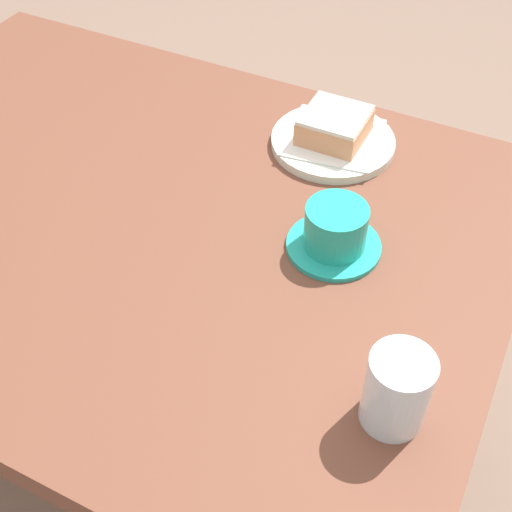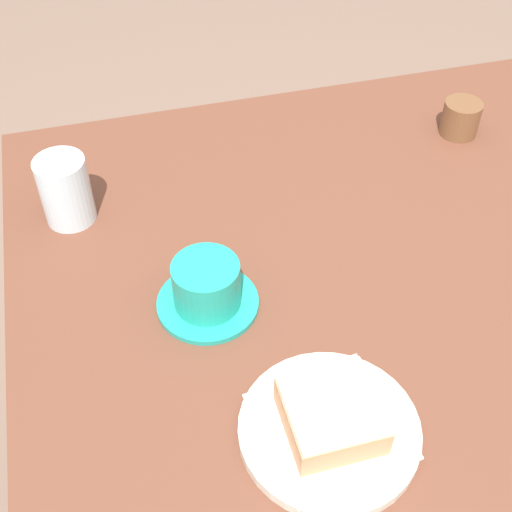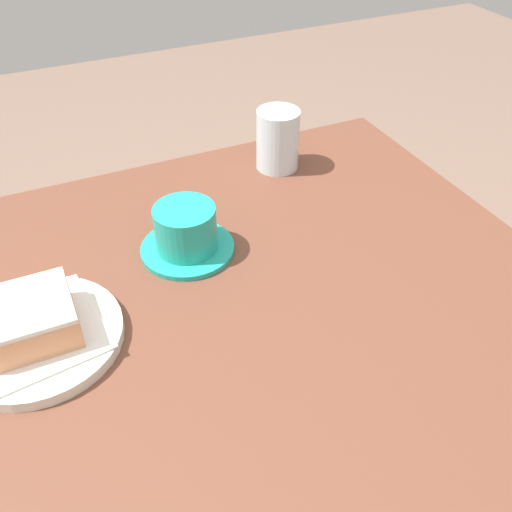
# 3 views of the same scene
# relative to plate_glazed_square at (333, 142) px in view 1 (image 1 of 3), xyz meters

# --- Properties ---
(ground_plane) EXTENTS (6.00, 6.00, 0.00)m
(ground_plane) POSITION_rel_plate_glazed_square_xyz_m (0.21, 0.26, -0.71)
(ground_plane) COLOR #7E6454
(table) EXTENTS (1.09, 0.80, 0.70)m
(table) POSITION_rel_plate_glazed_square_xyz_m (0.21, 0.26, -0.10)
(table) COLOR brown
(table) RESTS_ON ground_plane
(plate_glazed_square) EXTENTS (0.20, 0.20, 0.01)m
(plate_glazed_square) POSITION_rel_plate_glazed_square_xyz_m (0.00, 0.00, 0.00)
(plate_glazed_square) COLOR silver
(plate_glazed_square) RESTS_ON table
(napkin_glazed_square) EXTENTS (0.16, 0.16, 0.00)m
(napkin_glazed_square) POSITION_rel_plate_glazed_square_xyz_m (0.00, 0.00, 0.01)
(napkin_glazed_square) COLOR white
(napkin_glazed_square) RESTS_ON plate_glazed_square
(donut_glazed_square) EXTENTS (0.10, 0.10, 0.04)m
(donut_glazed_square) POSITION_rel_plate_glazed_square_xyz_m (0.00, 0.00, 0.03)
(donut_glazed_square) COLOR tan
(donut_glazed_square) RESTS_ON napkin_glazed_square
(water_glass) EXTENTS (0.07, 0.07, 0.10)m
(water_glass) POSITION_rel_plate_glazed_square_xyz_m (-0.24, 0.43, 0.04)
(water_glass) COLOR silver
(water_glass) RESTS_ON table
(coffee_cup) EXTENTS (0.13, 0.13, 0.07)m
(coffee_cup) POSITION_rel_plate_glazed_square_xyz_m (-0.09, 0.21, 0.03)
(coffee_cup) COLOR teal
(coffee_cup) RESTS_ON table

